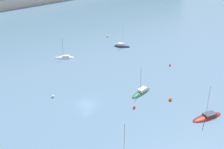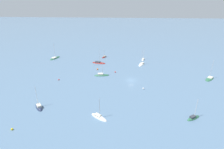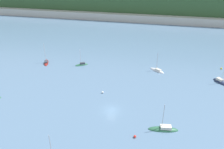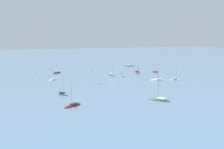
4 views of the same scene
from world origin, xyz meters
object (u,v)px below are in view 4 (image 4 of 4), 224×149
object	(u,v)px
sailboat_1	(158,80)
sailboat_8	(52,80)
sailboat_6	(159,100)
mooring_buoy_1	(92,71)
sailboat_0	(57,73)
mooring_buoy_3	(122,73)
mooring_buoy_4	(123,76)
sailboat_2	(73,106)
mooring_buoy_0	(99,83)
sailboat_10	(63,94)
mooring_buoy_2	(37,73)
sailboat_3	(155,72)
sailboat_7	(175,80)
sailboat_9	(129,66)
sailboat_5	(112,75)
sailboat_4	(137,73)

from	to	relation	value
sailboat_1	sailboat_8	xyz separation A→B (m)	(17.83, 51.34, 0.00)
sailboat_6	sailboat_8	world-z (taller)	sailboat_6
sailboat_8	mooring_buoy_1	size ratio (longest dim) A/B	13.45
sailboat_0	sailboat_8	distance (m)	22.46
sailboat_0	mooring_buoy_3	world-z (taller)	sailboat_0
sailboat_0	mooring_buoy_4	distance (m)	42.29
sailboat_2	mooring_buoy_0	distance (m)	34.29
sailboat_10	mooring_buoy_3	xyz separation A→B (m)	(37.11, -39.42, 0.28)
mooring_buoy_0	mooring_buoy_4	distance (m)	21.76
sailboat_2	sailboat_0	bearing A→B (deg)	-116.24
sailboat_1	mooring_buoy_0	xyz separation A→B (m)	(1.75, 30.64, 0.27)
mooring_buoy_0	mooring_buoy_2	distance (m)	49.61
sailboat_3	mooring_buoy_0	world-z (taller)	sailboat_3
sailboat_6	sailboat_7	size ratio (longest dim) A/B	1.33
sailboat_9	sailboat_3	bearing A→B (deg)	-61.18
sailboat_0	sailboat_5	world-z (taller)	sailboat_0
sailboat_3	sailboat_5	world-z (taller)	sailboat_5
sailboat_2	mooring_buoy_3	distance (m)	64.68
mooring_buoy_2	mooring_buoy_4	xyz separation A→B (m)	(-27.72, -45.81, 0.01)
sailboat_4	mooring_buoy_4	distance (m)	17.49
mooring_buoy_0	sailboat_7	bearing A→B (deg)	-95.08
sailboat_3	mooring_buoy_4	world-z (taller)	sailboat_3
sailboat_4	sailboat_6	distance (m)	59.45
sailboat_9	sailboat_5	bearing A→B (deg)	-105.72
mooring_buoy_1	sailboat_4	bearing A→B (deg)	-121.44
sailboat_7	mooring_buoy_4	world-z (taller)	sailboat_7
sailboat_6	sailboat_10	size ratio (longest dim) A/B	1.35
sailboat_1	mooring_buoy_1	world-z (taller)	sailboat_1
mooring_buoy_4	sailboat_10	bearing A→B (deg)	126.93
sailboat_0	mooring_buoy_1	size ratio (longest dim) A/B	15.28
sailboat_1	sailboat_7	distance (m)	9.50
sailboat_0	sailboat_4	size ratio (longest dim) A/B	0.99
sailboat_7	sailboat_2	bearing A→B (deg)	-140.91
sailboat_7	sailboat_8	bearing A→B (deg)	176.77
sailboat_1	sailboat_7	size ratio (longest dim) A/B	1.27
mooring_buoy_1	mooring_buoy_3	bearing A→B (deg)	-138.35
sailboat_9	sailboat_10	world-z (taller)	sailboat_9
mooring_buoy_2	mooring_buoy_3	size ratio (longest dim) A/B	0.77
sailboat_3	sailboat_10	size ratio (longest dim) A/B	0.78
sailboat_4	mooring_buoy_2	distance (m)	62.03
sailboat_6	mooring_buoy_3	size ratio (longest dim) A/B	12.52
sailboat_9	mooring_buoy_2	xyz separation A→B (m)	(-12.67, 66.65, 0.25)
sailboat_7	mooring_buoy_2	world-z (taller)	sailboat_7
sailboat_0	sailboat_10	size ratio (longest dim) A/B	1.22
sailboat_0	sailboat_9	distance (m)	56.92
sailboat_2	mooring_buoy_0	size ratio (longest dim) A/B	12.98
sailboat_9	sailboat_0	bearing A→B (deg)	-143.44
sailboat_1	sailboat_4	distance (m)	25.44
sailboat_10	mooring_buoy_4	size ratio (longest dim) A/B	11.51
sailboat_4	mooring_buoy_3	world-z (taller)	sailboat_4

